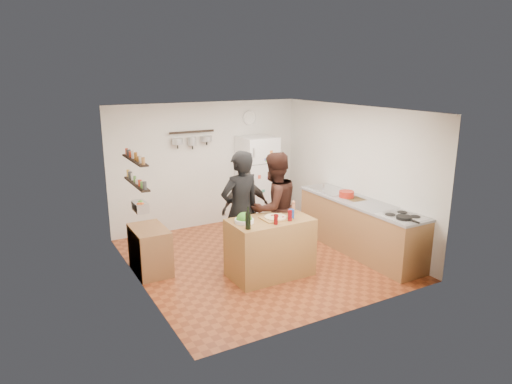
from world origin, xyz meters
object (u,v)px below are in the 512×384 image
person_back (246,209)px  pepper_mill (293,209)px  salt_canister (291,214)px  wall_clock (249,118)px  person_center (274,208)px  skillet (404,218)px  person_left (240,210)px  counter_run (359,227)px  wine_bottle (248,221)px  prep_island (270,247)px  fridge (257,180)px  side_table (150,250)px  red_bowl (346,194)px  salad_bowl (244,221)px

person_back → pepper_mill: bearing=105.7°
salt_canister → wall_clock: wall_clock is taller
person_center → skillet: person_center is taller
person_left → counter_run: 2.21m
wine_bottle → pepper_mill: wine_bottle is taller
wine_bottle → salt_canister: 0.81m
prep_island → skillet: 2.08m
pepper_mill → person_center: (-0.11, 0.40, -0.08)m
fridge → counter_run: bearing=-71.9°
prep_island → person_left: size_ratio=0.65×
prep_island → side_table: 1.89m
person_back → skillet: bearing=127.3°
wine_bottle → fridge: (1.60, 2.59, -0.13)m
wall_clock → salt_canister: bearing=-105.9°
salt_canister → skillet: 1.70m
pepper_mill → person_left: 0.83m
salt_canister → counter_run: (1.55, 0.19, -0.53)m
salt_canister → prep_island: bearing=158.2°
person_back → red_bowl: size_ratio=5.79×
wall_clock → wine_bottle: bearing=-118.8°
person_center → counter_run: person_center is taller
prep_island → person_center: person_center is taller
person_back → counter_run: (1.70, -1.03, -0.31)m
salt_canister → wall_clock: size_ratio=0.48×
salad_bowl → person_center: person_center is taller
person_left → skillet: 2.50m
side_table → prep_island: bearing=-32.7°
wine_bottle → fridge: fridge is taller
wine_bottle → person_back: bearing=63.6°
prep_island → person_center: 0.73m
pepper_mill → skillet: bearing=-38.8°
salt_canister → person_back: (-0.14, 1.22, -0.22)m
person_left → skillet: bearing=136.4°
prep_island → red_bowl: red_bowl is taller
person_left → red_bowl: person_left is taller
salad_bowl → pepper_mill: size_ratio=1.64×
salad_bowl → person_left: (0.16, 0.44, 0.02)m
wine_bottle → person_left: person_left is taller
person_center → wine_bottle: bearing=29.8°
salad_bowl → person_back: (0.58, 1.05, -0.17)m
red_bowl → person_back: bearing=156.8°
person_left → wall_clock: 2.86m
pepper_mill → salt_canister: pepper_mill is taller
person_back → counter_run: size_ratio=0.58×
prep_island → side_table: bearing=147.3°
salad_bowl → side_table: 1.62m
person_back → fridge: size_ratio=0.85×
prep_island → salt_canister: 0.62m
person_left → side_table: bearing=-28.6°
wine_bottle → salt_canister: (0.80, 0.10, -0.05)m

